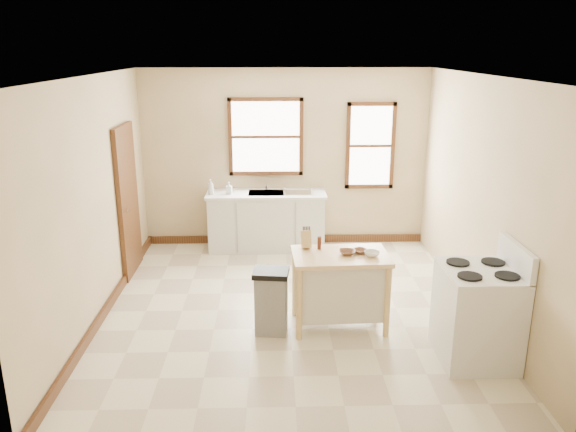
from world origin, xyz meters
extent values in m
plane|color=beige|center=(0.00, 0.00, 0.00)|extent=(5.00, 5.00, 0.00)
plane|color=white|center=(0.00, 0.00, 2.80)|extent=(5.00, 5.00, 0.00)
cube|color=#D6B68D|center=(0.00, 2.50, 1.40)|extent=(4.50, 0.04, 2.80)
cube|color=#D6B68D|center=(-2.25, 0.00, 1.40)|extent=(0.04, 5.00, 2.80)
cube|color=#D6B68D|center=(2.25, 0.00, 1.40)|extent=(0.04, 5.00, 2.80)
cube|color=#3A200F|center=(-2.21, 1.30, 1.05)|extent=(0.06, 0.90, 2.10)
cube|color=#3A200F|center=(0.00, 2.47, 0.06)|extent=(4.50, 0.04, 0.12)
cube|color=#3A200F|center=(-2.22, 0.00, 0.06)|extent=(0.04, 5.00, 0.12)
cylinder|color=silver|center=(-0.30, 2.38, 1.03)|extent=(0.03, 0.03, 0.22)
imported|color=#B2B2B2|center=(-1.15, 2.13, 1.04)|extent=(0.11, 0.11, 0.24)
imported|color=#B2B2B2|center=(-0.87, 2.15, 1.01)|extent=(0.10, 0.10, 0.18)
cylinder|color=#421C11|center=(0.33, -0.25, 0.95)|extent=(0.06, 0.06, 0.15)
imported|color=brown|center=(0.63, -0.42, 0.90)|extent=(0.19, 0.19, 0.05)
imported|color=brown|center=(0.78, -0.37, 0.90)|extent=(0.23, 0.23, 0.04)
imported|color=silver|center=(0.90, -0.48, 0.91)|extent=(0.23, 0.23, 0.05)
camera|label=1|loc=(-0.18, -6.28, 3.11)|focal=35.00mm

